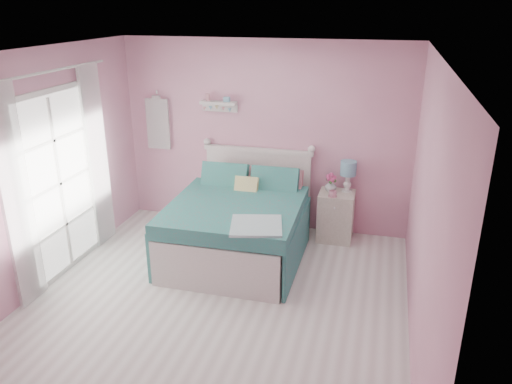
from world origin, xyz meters
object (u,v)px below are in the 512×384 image
at_px(bed, 239,225).
at_px(teacup, 333,194).
at_px(vase, 331,186).
at_px(nightstand, 336,216).
at_px(table_lamp, 348,170).

relative_size(bed, teacup, 20.06).
height_order(bed, teacup, bed).
bearing_deg(bed, teacup, 27.76).
bearing_deg(teacup, bed, -151.02).
distance_m(bed, vase, 1.35).
xyz_separation_m(bed, nightstand, (1.13, 0.75, -0.06)).
distance_m(nightstand, vase, 0.42).
relative_size(bed, vase, 12.47).
height_order(bed, vase, bed).
xyz_separation_m(table_lamp, vase, (-0.21, -0.06, -0.21)).
height_order(bed, nightstand, bed).
bearing_deg(table_lamp, vase, -163.89).
xyz_separation_m(vase, teacup, (0.05, -0.18, -0.04)).
relative_size(vase, teacup, 1.61).
distance_m(bed, teacup, 1.28).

